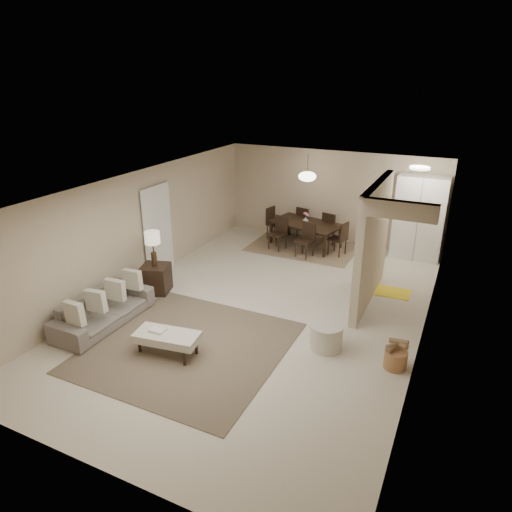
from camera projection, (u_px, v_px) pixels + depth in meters
The scene contains 22 objects.
floor at pixel (264, 308), 9.18m from camera, with size 9.00×9.00×0.00m, color beige.
ceiling at pixel (264, 186), 8.24m from camera, with size 9.00×9.00×0.00m, color white.
back_wall at pixel (332, 197), 12.48m from camera, with size 6.00×6.00×0.00m, color #C1B092.
left_wall at pixel (139, 229), 9.91m from camera, with size 9.00×9.00×0.00m, color #C1B092.
right_wall at pixel (429, 279), 7.51m from camera, with size 9.00×9.00×0.00m, color #C1B092.
partition at pixel (373, 244), 9.04m from camera, with size 0.15×2.50×2.50m, color #C1B092.
doorway at pixel (157, 231), 10.49m from camera, with size 0.04×0.90×2.04m, color black.
pantry_cabinet at pixel (419, 218), 11.32m from camera, with size 1.20×0.55×2.10m, color white.
flush_light at pixel (420, 168), 10.02m from camera, with size 0.44×0.44×0.05m, color white.
living_rug at pixel (188, 347), 7.88m from camera, with size 3.20×3.20×0.01m, color brown.
sofa at pixel (104, 310), 8.51m from camera, with size 0.80×2.03×0.59m, color slate.
ottoman_bench at pixel (167, 337), 7.59m from camera, with size 1.14×0.65×0.39m.
side_table at pixel (156, 279), 9.76m from camera, with size 0.55×0.55×0.61m, color black.
table_lamp at pixel (153, 241), 9.44m from camera, with size 0.32×0.32×0.76m.
round_pouf at pixel (326, 336), 7.78m from camera, with size 0.58×0.58×0.45m, color beige.
wicker_basket at pixel (395, 359), 7.28m from camera, with size 0.36×0.36×0.31m, color brown.
dining_rug at pixel (304, 246), 12.46m from camera, with size 2.80×2.10×0.01m, color #826750.
dining_table at pixel (305, 235), 12.34m from camera, with size 1.88×1.05×0.66m, color black.
dining_chairs at pixel (305, 231), 12.30m from camera, with size 2.42×1.98×0.89m.
vase at pixel (305, 220), 12.19m from camera, with size 0.15×0.15×0.16m, color white.
yellow_mat at pixel (388, 292), 9.86m from camera, with size 0.91×0.56×0.01m, color yellow.
pendant_light at pixel (307, 176), 11.74m from camera, with size 0.46×0.46×0.71m.
Camera 1 is at (3.36, -7.40, 4.41)m, focal length 32.00 mm.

